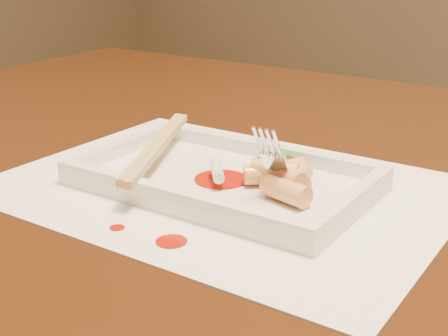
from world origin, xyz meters
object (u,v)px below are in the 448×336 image
Objects in this scene: plate_base at (224,182)px; chopstick_a at (154,145)px; table at (310,260)px; placemat at (224,187)px; fork at (306,106)px.

chopstick_a is at bearing 180.00° from plate_base.
table is 0.15m from placemat.
placemat is 1.54× the size of plate_base.
chopstick_a reaches higher than table.
table is at bearing 107.59° from fork.
fork is (0.02, -0.07, 0.18)m from table.
fork reaches higher than chopstick_a.
placemat is at bearing -165.58° from fork.
chopstick_a is at bearing -144.29° from table.
plate_base is (-0.05, -0.09, 0.11)m from table.
fork reaches higher than placemat.
plate_base is at bearing -116.71° from table.
fork reaches higher than table.
placemat is 0.00m from plate_base.
chopstick_a is (-0.08, 0.00, 0.02)m from plate_base.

